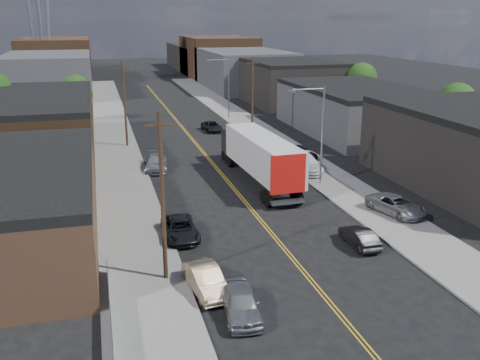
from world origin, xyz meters
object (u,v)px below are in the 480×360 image
car_right_lot_c (301,152)px  car_right_oncoming (359,237)px  car_left_c (180,229)px  car_right_lot_b (307,164)px  car_ahead_truck (212,126)px  car_right_lot_a (396,205)px  semi_truck (257,153)px  car_left_d (156,162)px  car_left_a (241,303)px  car_left_b (206,280)px

car_right_lot_c → car_right_oncoming: bearing=-120.1°
car_left_c → car_right_lot_b: bearing=41.1°
car_right_lot_b → car_ahead_truck: (-4.70, 22.33, -0.29)m
car_right_lot_a → car_right_lot_c: 18.02m
semi_truck → car_right_lot_c: bearing=38.5°
car_left_d → car_right_oncoming: car_left_d is taller
semi_truck → car_right_lot_b: bearing=6.0°
car_left_c → car_right_lot_c: bearing=48.1°
semi_truck → car_left_a: bearing=-111.2°
car_left_b → car_ahead_truck: bearing=70.3°
car_left_a → car_right_lot_b: car_right_lot_b is taller
car_left_c → car_right_lot_b: car_right_lot_b is taller
car_left_b → car_ahead_truck: (9.72, 43.16, -0.09)m
car_right_oncoming → car_left_c: bearing=-21.5°
car_right_lot_b → car_left_b: bearing=-118.5°
semi_truck → car_left_d: 10.78m
car_left_b → car_right_oncoming: 11.74m
car_right_lot_c → car_left_a: bearing=-135.2°
car_left_a → car_left_d: 28.94m
car_left_b → car_left_a: bearing=-74.6°
car_right_lot_b → car_right_lot_c: 5.37m
car_left_a → car_left_d: bearing=97.7°
car_left_a → car_right_lot_b: 27.21m
car_left_c → car_left_d: bearing=88.6°
car_ahead_truck → car_left_b: bearing=-107.1°
car_right_lot_a → car_ahead_truck: 35.85m
car_ahead_truck → car_left_a: bearing=-104.9°
semi_truck → car_left_a: 24.33m
car_left_c → car_left_b: bearing=-88.9°
car_left_b → car_left_d: bearing=82.5°
semi_truck → car_left_d: (-8.81, 5.94, -1.82)m
car_right_oncoming → car_right_lot_b: 17.66m
car_left_a → car_right_lot_c: bearing=68.8°
car_right_lot_a → car_right_oncoming: bearing=-155.7°
car_left_c → car_left_d: car_left_d is taller
car_left_b → car_right_lot_a: car_right_lot_a is taller
car_left_a → car_right_lot_c: (14.66, 28.96, 0.09)m
car_left_b → car_right_lot_b: 25.34m
car_left_c → car_ahead_truck: 36.53m
car_left_a → car_ahead_truck: bearing=85.2°
car_left_c → car_right_lot_c: size_ratio=1.20×
car_left_a → car_right_oncoming: car_left_a is taller
car_left_d → car_right_lot_a: bearing=-39.8°
car_left_c → car_right_oncoming: bearing=-21.9°
car_left_d → car_right_oncoming: 25.05m
semi_truck → car_right_oncoming: 16.81m
car_left_a → car_ahead_truck: car_left_a is taller
car_left_d → car_right_lot_b: (14.22, -5.13, 0.18)m
car_left_b → car_ahead_truck: 44.24m
semi_truck → car_right_lot_a: semi_truck is taller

